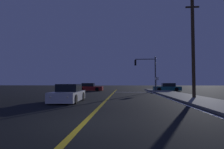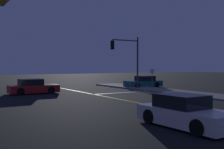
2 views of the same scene
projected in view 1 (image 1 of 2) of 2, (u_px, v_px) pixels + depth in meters
The scene contains 11 objects.
ground_plane at pixel (83, 124), 6.37m from camera, with size 160.00×160.00×0.00m, color black.
sidewalk_right at pixel (186, 97), 16.95m from camera, with size 3.20×39.88×0.15m, color slate.
lane_line_center at pixel (109, 98), 17.41m from camera, with size 0.20×37.66×0.01m, color gold.
lane_line_edge_right at pixel (166, 98), 17.06m from camera, with size 0.16×37.66×0.01m, color white.
stop_bar at pixel (133, 92), 26.78m from camera, with size 5.70×0.50×0.01m, color white.
car_distant_tail_white at pixel (68, 94), 13.74m from camera, with size 1.99×4.33×1.34m.
car_following_oncoming_red at pixel (90, 88), 30.87m from camera, with size 4.43×1.97×1.34m.
car_far_approaching_teal at pixel (167, 88), 30.57m from camera, with size 4.58×1.97×1.34m.
traffic_signal_near_right at pixel (148, 68), 29.08m from camera, with size 3.39×0.28×5.59m.
utility_pole_right at pixel (193, 43), 16.11m from camera, with size 1.41×0.29×9.61m.
street_sign_corner at pixel (157, 82), 26.13m from camera, with size 0.56×0.06×2.25m.
Camera 1 is at (1.44, -6.36, 1.47)m, focal length 29.11 mm.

